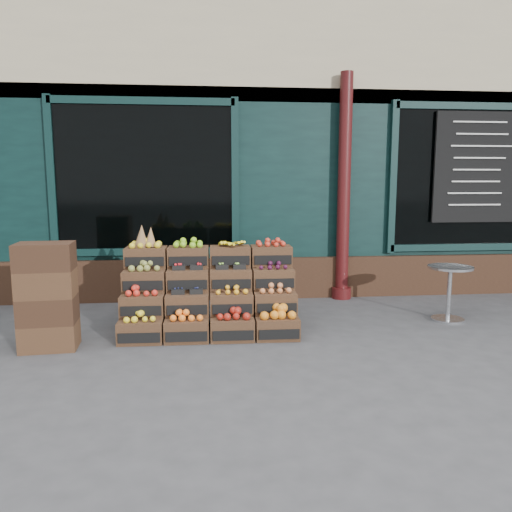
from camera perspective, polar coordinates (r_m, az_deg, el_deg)
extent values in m
plane|color=#3C3C3F|center=(5.30, 2.97, -10.24)|extent=(60.00, 60.00, 0.00)
cube|color=black|center=(10.21, -1.47, 12.47)|extent=(12.00, 6.00, 4.80)
cube|color=#C1B28C|center=(7.57, 0.33, 24.63)|extent=(12.00, 0.18, 2.00)
cube|color=black|center=(7.25, 0.34, 6.94)|extent=(12.00, 0.12, 3.00)
cube|color=#321F14|center=(7.31, 0.39, -2.52)|extent=(12.00, 0.18, 0.60)
cube|color=black|center=(7.18, -12.55, 8.72)|extent=(2.40, 0.06, 2.00)
cube|color=black|center=(8.17, 23.57, 8.17)|extent=(2.40, 0.06, 2.00)
cylinder|color=#3E0E0F|center=(7.28, 10.03, 7.60)|extent=(0.18, 0.18, 3.20)
cube|color=black|center=(8.10, 23.92, 9.22)|extent=(1.30, 0.04, 1.60)
cube|color=#432B1A|center=(5.53, -13.02, -8.34)|extent=(0.48, 0.33, 0.24)
cube|color=black|center=(5.38, -13.27, -9.12)|extent=(0.43, 0.02, 0.11)
cube|color=yellow|center=(5.49, -13.07, -6.79)|extent=(0.38, 0.25, 0.08)
cube|color=#432B1A|center=(5.48, -7.90, -8.35)|extent=(0.48, 0.33, 0.24)
cube|color=black|center=(5.32, -7.99, -9.14)|extent=(0.43, 0.02, 0.11)
cube|color=orange|center=(5.44, -7.93, -6.75)|extent=(0.38, 0.25, 0.08)
cube|color=#432B1A|center=(5.48, -2.72, -8.30)|extent=(0.48, 0.33, 0.24)
cube|color=black|center=(5.32, -2.65, -9.08)|extent=(0.43, 0.02, 0.11)
cube|color=maroon|center=(5.43, -2.74, -6.66)|extent=(0.38, 0.25, 0.09)
cube|color=#432B1A|center=(5.52, 2.41, -8.18)|extent=(0.48, 0.33, 0.24)
cube|color=black|center=(5.36, 2.65, -8.95)|extent=(0.43, 0.02, 0.11)
cube|color=orange|center=(5.47, 2.43, -6.45)|extent=(0.38, 0.25, 0.11)
cube|color=#432B1A|center=(5.66, -12.81, -5.48)|extent=(0.48, 0.33, 0.24)
cube|color=black|center=(5.50, -13.05, -6.15)|extent=(0.43, 0.02, 0.11)
cube|color=red|center=(5.63, -12.86, -3.92)|extent=(0.38, 0.25, 0.08)
cube|color=#432B1A|center=(5.61, -7.84, -5.46)|extent=(0.48, 0.33, 0.24)
cube|color=black|center=(5.45, -7.93, -6.14)|extent=(0.43, 0.02, 0.11)
cube|color=#181C42|center=(5.58, -7.86, -4.15)|extent=(0.38, 0.25, 0.03)
cube|color=#432B1A|center=(5.61, -2.82, -5.40)|extent=(0.48, 0.33, 0.24)
cube|color=black|center=(5.44, -2.75, -6.09)|extent=(0.43, 0.02, 0.11)
cube|color=orange|center=(5.57, -2.83, -3.91)|extent=(0.38, 0.25, 0.06)
cube|color=#432B1A|center=(5.64, 2.17, -5.31)|extent=(0.48, 0.33, 0.24)
cube|color=black|center=(5.48, 2.39, -5.98)|extent=(0.43, 0.02, 0.11)
cube|color=#CB723F|center=(5.61, 2.18, -3.76)|extent=(0.38, 0.25, 0.08)
cube|color=#432B1A|center=(5.80, -12.62, -2.74)|extent=(0.48, 0.33, 0.24)
cube|color=black|center=(5.64, -12.85, -3.32)|extent=(0.43, 0.02, 0.11)
cube|color=olive|center=(5.77, -12.67, -1.21)|extent=(0.38, 0.25, 0.08)
cube|color=#432B1A|center=(5.76, -7.78, -2.70)|extent=(0.48, 0.33, 0.24)
cube|color=black|center=(5.59, -7.87, -3.29)|extent=(0.43, 0.02, 0.11)
cube|color=red|center=(5.73, -7.81, -1.39)|extent=(0.38, 0.25, 0.03)
cube|color=#432B1A|center=(5.75, -2.90, -2.65)|extent=(0.48, 0.33, 0.24)
cube|color=black|center=(5.59, -2.84, -3.23)|extent=(0.43, 0.02, 0.11)
cube|color=#93D04A|center=(5.73, -2.91, -1.36)|extent=(0.38, 0.25, 0.03)
cube|color=#432B1A|center=(5.79, 1.95, -2.57)|extent=(0.48, 0.33, 0.24)
cube|color=black|center=(5.62, 2.16, -3.15)|extent=(0.43, 0.02, 0.11)
cube|color=#3A0E2A|center=(5.76, 1.96, -1.13)|extent=(0.38, 0.25, 0.06)
cube|color=#432B1A|center=(5.96, -12.44, -0.14)|extent=(0.48, 0.33, 0.24)
cube|color=black|center=(5.79, -12.65, -0.64)|extent=(0.43, 0.02, 0.11)
cube|color=gold|center=(5.94, -12.48, 1.36)|extent=(0.38, 0.25, 0.08)
cube|color=#432B1A|center=(5.91, -7.73, -0.09)|extent=(0.48, 0.33, 0.24)
cube|color=black|center=(5.74, -7.81, -0.58)|extent=(0.43, 0.02, 0.11)
cube|color=#79B31D|center=(5.89, -7.76, 1.43)|extent=(0.38, 0.25, 0.08)
cube|color=#432B1A|center=(5.91, -2.99, -0.03)|extent=(0.48, 0.33, 0.24)
cube|color=black|center=(5.74, -2.93, -0.52)|extent=(0.43, 0.02, 0.11)
cube|color=yellow|center=(5.89, -3.00, 1.46)|extent=(0.38, 0.25, 0.07)
cube|color=#432B1A|center=(5.94, 1.74, 0.03)|extent=(0.48, 0.33, 0.24)
cube|color=black|center=(5.77, 1.93, -0.46)|extent=(0.43, 0.02, 0.11)
cube|color=red|center=(5.92, 1.74, 1.49)|extent=(0.38, 0.25, 0.07)
cube|color=#321F14|center=(5.67, -5.29, -7.75)|extent=(1.94, 0.36, 0.24)
cube|color=#321F14|center=(5.83, -5.30, -6.09)|extent=(1.94, 0.36, 0.47)
cube|color=#321F14|center=(5.99, -5.30, -4.52)|extent=(1.94, 0.36, 0.71)
cone|color=olive|center=(5.93, -12.95, 2.27)|extent=(0.16, 0.16, 0.27)
cone|color=olive|center=(5.96, -11.95, 2.16)|extent=(0.14, 0.14, 0.24)
cube|color=#432B1A|center=(5.59, -22.50, -8.40)|extent=(0.57, 0.42, 0.27)
cube|color=#321F14|center=(5.52, -22.66, -5.68)|extent=(0.57, 0.42, 0.27)
cube|color=#432B1A|center=(5.47, -22.82, -2.89)|extent=(0.57, 0.42, 0.27)
cube|color=#321F14|center=(5.42, -22.99, -0.05)|extent=(0.57, 0.42, 0.27)
cylinder|color=silver|center=(6.65, 21.04, -6.76)|extent=(0.40, 0.40, 0.03)
cylinder|color=silver|center=(6.58, 21.18, -4.07)|extent=(0.05, 0.05, 0.65)
cylinder|color=silver|center=(6.52, 21.34, -1.22)|extent=(0.54, 0.54, 0.03)
imported|color=#17512A|center=(7.96, -13.95, 3.47)|extent=(0.79, 0.55, 2.07)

